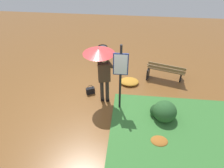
{
  "coord_description": "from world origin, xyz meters",
  "views": [
    {
      "loc": [
        -1.02,
        5.44,
        4.72
      ],
      "look_at": [
        -0.46,
        0.27,
        0.85
      ],
      "focal_mm": 32.9,
      "sensor_mm": 36.0,
      "label": 1
    }
  ],
  "objects_px": {
    "person_with_umbrella": "(101,62)",
    "info_sign_post": "(120,72)",
    "handbag": "(90,91)",
    "trash_bin": "(103,55)",
    "park_bench": "(165,71)"
  },
  "relations": [
    {
      "from": "person_with_umbrella",
      "to": "info_sign_post",
      "type": "bearing_deg",
      "value": 152.18
    },
    {
      "from": "handbag",
      "to": "person_with_umbrella",
      "type": "bearing_deg",
      "value": 145.3
    },
    {
      "from": "person_with_umbrella",
      "to": "trash_bin",
      "type": "height_order",
      "value": "person_with_umbrella"
    },
    {
      "from": "park_bench",
      "to": "trash_bin",
      "type": "bearing_deg",
      "value": -20.61
    },
    {
      "from": "person_with_umbrella",
      "to": "handbag",
      "type": "bearing_deg",
      "value": -34.7
    },
    {
      "from": "handbag",
      "to": "trash_bin",
      "type": "relative_size",
      "value": 0.44
    },
    {
      "from": "person_with_umbrella",
      "to": "park_bench",
      "type": "height_order",
      "value": "person_with_umbrella"
    },
    {
      "from": "info_sign_post",
      "to": "trash_bin",
      "type": "bearing_deg",
      "value": -71.23
    },
    {
      "from": "person_with_umbrella",
      "to": "park_bench",
      "type": "distance_m",
      "value": 2.94
    },
    {
      "from": "handbag",
      "to": "park_bench",
      "type": "relative_size",
      "value": 0.26
    },
    {
      "from": "info_sign_post",
      "to": "handbag",
      "type": "xyz_separation_m",
      "value": [
        1.1,
        -0.66,
        -1.32
      ]
    },
    {
      "from": "handbag",
      "to": "park_bench",
      "type": "height_order",
      "value": "park_bench"
    },
    {
      "from": "handbag",
      "to": "park_bench",
      "type": "xyz_separation_m",
      "value": [
        -2.73,
        -1.17,
        0.28
      ]
    },
    {
      "from": "info_sign_post",
      "to": "trash_bin",
      "type": "relative_size",
      "value": 2.76
    },
    {
      "from": "person_with_umbrella",
      "to": "handbag",
      "type": "relative_size",
      "value": 5.53
    }
  ]
}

